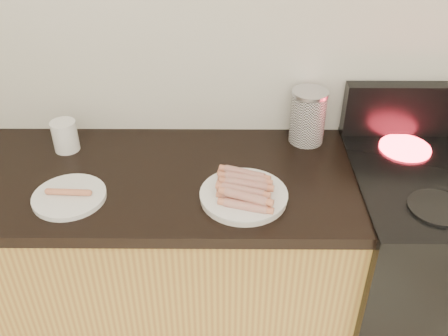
{
  "coord_description": "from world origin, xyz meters",
  "views": [
    {
      "loc": [
        -0.03,
        0.33,
        1.87
      ],
      "look_at": [
        -0.04,
        1.62,
        0.98
      ],
      "focal_mm": 40.0,
      "sensor_mm": 36.0,
      "label": 1
    }
  ],
  "objects_px": {
    "side_plate": "(69,197)",
    "mug": "(65,136)",
    "canister": "(308,116)",
    "main_plate": "(244,197)",
    "stove": "(438,273)"
  },
  "relations": [
    {
      "from": "main_plate",
      "to": "side_plate",
      "type": "height_order",
      "value": "main_plate"
    },
    {
      "from": "main_plate",
      "to": "mug",
      "type": "height_order",
      "value": "mug"
    },
    {
      "from": "canister",
      "to": "main_plate",
      "type": "bearing_deg",
      "value": -124.01
    },
    {
      "from": "stove",
      "to": "mug",
      "type": "height_order",
      "value": "mug"
    },
    {
      "from": "main_plate",
      "to": "canister",
      "type": "distance_m",
      "value": 0.44
    },
    {
      "from": "canister",
      "to": "mug",
      "type": "distance_m",
      "value": 0.87
    },
    {
      "from": "canister",
      "to": "mug",
      "type": "xyz_separation_m",
      "value": [
        -0.87,
        -0.07,
        -0.05
      ]
    },
    {
      "from": "stove",
      "to": "main_plate",
      "type": "bearing_deg",
      "value": -171.71
    },
    {
      "from": "stove",
      "to": "canister",
      "type": "xyz_separation_m",
      "value": [
        -0.52,
        0.25,
        0.55
      ]
    },
    {
      "from": "side_plate",
      "to": "canister",
      "type": "xyz_separation_m",
      "value": [
        0.79,
        0.36,
        0.09
      ]
    },
    {
      "from": "stove",
      "to": "side_plate",
      "type": "xyz_separation_m",
      "value": [
        -1.3,
        -0.11,
        0.45
      ]
    },
    {
      "from": "canister",
      "to": "stove",
      "type": "bearing_deg",
      "value": -25.37
    },
    {
      "from": "side_plate",
      "to": "mug",
      "type": "bearing_deg",
      "value": 105.95
    },
    {
      "from": "stove",
      "to": "mug",
      "type": "bearing_deg",
      "value": 172.71
    },
    {
      "from": "main_plate",
      "to": "stove",
      "type": "bearing_deg",
      "value": 8.29
    }
  ]
}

